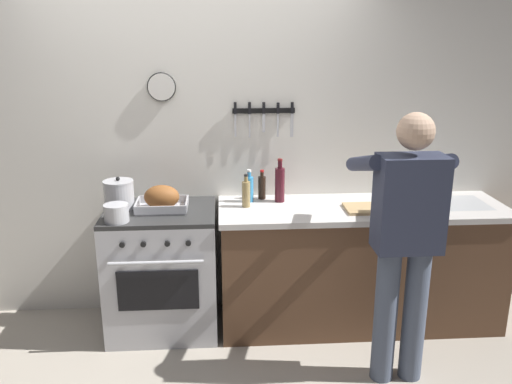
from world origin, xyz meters
TOP-DOWN VIEW (x-y plane):
  - wall_back at (-0.00, 1.35)m, footprint 6.00×0.13m
  - counter_block at (1.21, 0.99)m, footprint 2.03×0.65m
  - stove at (-0.22, 0.99)m, footprint 0.76×0.67m
  - person_cook at (1.27, 0.31)m, footprint 0.51×0.63m
  - roasting_pan at (-0.20, 0.99)m, footprint 0.35×0.26m
  - stock_pot at (-0.50, 1.05)m, footprint 0.21×0.21m
  - saucepan at (-0.47, 0.77)m, footprint 0.16×0.16m
  - cutting_board at (1.24, 0.90)m, footprint 0.36×0.24m
  - bottle_dish_soap at (0.41, 1.15)m, footprint 0.06×0.06m
  - bottle_wine_red at (0.63, 1.14)m, footprint 0.07×0.07m
  - bottle_vinegar at (0.38, 1.03)m, footprint 0.06×0.06m
  - bottle_soy_sauce at (0.50, 1.21)m, footprint 0.06×0.06m

SIDE VIEW (x-z plane):
  - stove at x=-0.22m, z-range 0.00..0.90m
  - counter_block at x=1.21m, z-range 0.01..0.91m
  - cutting_board at x=1.24m, z-range 0.90..0.92m
  - person_cook at x=1.27m, z-range 0.12..1.78m
  - saucepan at x=-0.47m, z-range 0.90..1.02m
  - roasting_pan at x=-0.20m, z-range 0.89..1.07m
  - bottle_soy_sauce at x=0.50m, z-range 0.88..1.10m
  - bottle_vinegar at x=0.38m, z-range 0.88..1.12m
  - bottle_dish_soap at x=0.41m, z-range 0.88..1.12m
  - stock_pot at x=-0.50m, z-range 0.89..1.11m
  - bottle_wine_red at x=0.63m, z-range 0.87..1.19m
  - wall_back at x=0.00m, z-range 0.00..2.60m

